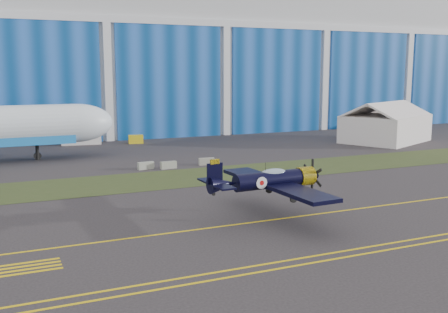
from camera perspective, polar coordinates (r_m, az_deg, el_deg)
name	(u,v)px	position (r m, az deg, el deg)	size (l,w,h in m)	color
ground	(226,208)	(46.38, 0.26, -5.60)	(260.00, 260.00, 0.00)	#343032
grass_median	(176,178)	(59.10, -5.30, -2.38)	(260.00, 10.00, 0.02)	#475128
hangar	(85,56)	(114.22, -14.88, 10.48)	(220.00, 45.70, 30.00)	silver
taxiway_centreline	(252,222)	(42.04, 3.07, -7.18)	(200.00, 0.20, 0.02)	yellow
edge_line_near	(320,262)	(34.28, 10.42, -11.18)	(80.00, 0.20, 0.02)	yellow
edge_line_far	(311,256)	(35.05, 9.48, -10.68)	(80.00, 0.20, 0.02)	yellow
hold_short_ladder	(10,270)	(34.90, -22.28, -11.36)	(6.00, 2.40, 0.02)	yellow
warbird	(269,180)	(42.73, 4.90, -2.57)	(12.17, 14.43, 4.12)	black
tent	(386,122)	(93.34, 17.20, 3.63)	(17.90, 15.96, 6.85)	white
shipping_container	(81,136)	(89.50, -15.30, 2.17)	(6.33, 2.53, 2.74)	white
tug	(136,139)	(88.78, -9.57, 1.87)	(2.36, 1.48, 1.38)	yellow
gse_box	(376,124)	(114.06, 16.27, 3.38)	(3.23, 1.72, 1.94)	#7AA0A5
barrier_a	(146,166)	(65.00, -8.52, -0.99)	(2.00, 0.60, 0.90)	#999D8C
barrier_b	(168,165)	(65.03, -6.06, -0.94)	(2.00, 0.60, 0.90)	gray
barrier_c	(206,161)	(67.34, -1.92, -0.54)	(2.00, 0.60, 0.90)	gray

